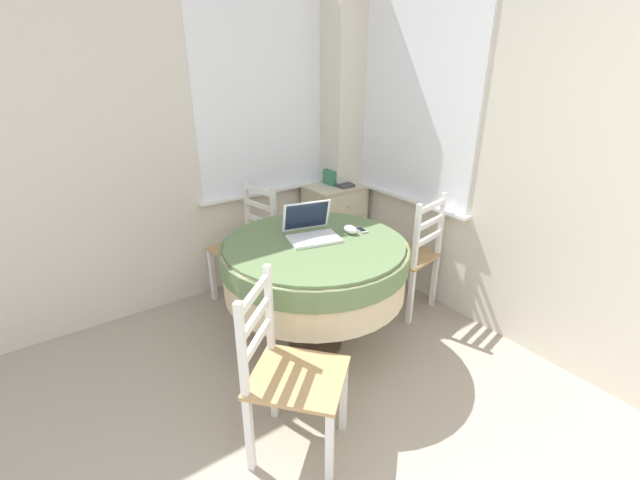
{
  "coord_description": "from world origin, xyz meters",
  "views": [
    {
      "loc": [
        -0.45,
        -0.14,
        1.8
      ],
      "look_at": [
        1.07,
        1.97,
        0.68
      ],
      "focal_mm": 24.0,
      "sensor_mm": 36.0,
      "label": 1
    }
  ],
  "objects_px": {
    "round_dining_table": "(315,264)",
    "corner_cabinet": "(334,226)",
    "computer_mouse": "(350,230)",
    "storage_box": "(335,176)",
    "dining_chair_near_back_window": "(247,246)",
    "book_on_cabinet": "(341,184)",
    "dining_chair_near_right_window": "(409,255)",
    "cell_phone": "(361,230)",
    "laptop": "(311,231)",
    "dining_chair_camera_near": "(288,375)"
  },
  "relations": [
    {
      "from": "round_dining_table",
      "to": "corner_cabinet",
      "type": "height_order",
      "value": "corner_cabinet"
    },
    {
      "from": "computer_mouse",
      "to": "storage_box",
      "type": "bearing_deg",
      "value": 57.42
    },
    {
      "from": "computer_mouse",
      "to": "dining_chair_near_back_window",
      "type": "relative_size",
      "value": 0.11
    },
    {
      "from": "storage_box",
      "to": "book_on_cabinet",
      "type": "relative_size",
      "value": 0.74
    },
    {
      "from": "computer_mouse",
      "to": "dining_chair_near_right_window",
      "type": "relative_size",
      "value": 0.11
    },
    {
      "from": "dining_chair_near_right_window",
      "to": "book_on_cabinet",
      "type": "bearing_deg",
      "value": 87.55
    },
    {
      "from": "round_dining_table",
      "to": "computer_mouse",
      "type": "relative_size",
      "value": 11.14
    },
    {
      "from": "cell_phone",
      "to": "storage_box",
      "type": "distance_m",
      "value": 1.09
    },
    {
      "from": "laptop",
      "to": "corner_cabinet",
      "type": "distance_m",
      "value": 1.23
    },
    {
      "from": "round_dining_table",
      "to": "dining_chair_near_right_window",
      "type": "bearing_deg",
      "value": -1.43
    },
    {
      "from": "round_dining_table",
      "to": "dining_chair_near_right_window",
      "type": "height_order",
      "value": "dining_chair_near_right_window"
    },
    {
      "from": "laptop",
      "to": "book_on_cabinet",
      "type": "distance_m",
      "value": 1.16
    },
    {
      "from": "dining_chair_camera_near",
      "to": "book_on_cabinet",
      "type": "height_order",
      "value": "dining_chair_camera_near"
    },
    {
      "from": "book_on_cabinet",
      "to": "dining_chair_camera_near",
      "type": "bearing_deg",
      "value": -135.08
    },
    {
      "from": "dining_chair_near_back_window",
      "to": "book_on_cabinet",
      "type": "xyz_separation_m",
      "value": [
        0.93,
        0.01,
        0.34
      ]
    },
    {
      "from": "cell_phone",
      "to": "dining_chair_near_back_window",
      "type": "distance_m",
      "value": 1.01
    },
    {
      "from": "computer_mouse",
      "to": "book_on_cabinet",
      "type": "xyz_separation_m",
      "value": [
        0.61,
        0.87,
        -0.0
      ]
    },
    {
      "from": "computer_mouse",
      "to": "cell_phone",
      "type": "relative_size",
      "value": 0.96
    },
    {
      "from": "laptop",
      "to": "book_on_cabinet",
      "type": "relative_size",
      "value": 1.64
    },
    {
      "from": "round_dining_table",
      "to": "dining_chair_camera_near",
      "type": "height_order",
      "value": "dining_chair_camera_near"
    },
    {
      "from": "computer_mouse",
      "to": "corner_cabinet",
      "type": "height_order",
      "value": "computer_mouse"
    },
    {
      "from": "dining_chair_near_right_window",
      "to": "dining_chair_camera_near",
      "type": "distance_m",
      "value": 1.53
    },
    {
      "from": "dining_chair_near_right_window",
      "to": "book_on_cabinet",
      "type": "distance_m",
      "value": 0.93
    },
    {
      "from": "book_on_cabinet",
      "to": "laptop",
      "type": "bearing_deg",
      "value": -137.64
    },
    {
      "from": "corner_cabinet",
      "to": "storage_box",
      "type": "height_order",
      "value": "storage_box"
    },
    {
      "from": "dining_chair_camera_near",
      "to": "laptop",
      "type": "bearing_deg",
      "value": 48.24
    },
    {
      "from": "laptop",
      "to": "dining_chair_near_back_window",
      "type": "bearing_deg",
      "value": 95.77
    },
    {
      "from": "round_dining_table",
      "to": "computer_mouse",
      "type": "xyz_separation_m",
      "value": [
        0.26,
        -0.02,
        0.18
      ]
    },
    {
      "from": "cell_phone",
      "to": "computer_mouse",
      "type": "bearing_deg",
      "value": 176.83
    },
    {
      "from": "laptop",
      "to": "storage_box",
      "type": "height_order",
      "value": "laptop"
    },
    {
      "from": "dining_chair_near_right_window",
      "to": "dining_chair_camera_near",
      "type": "bearing_deg",
      "value": -157.79
    },
    {
      "from": "round_dining_table",
      "to": "book_on_cabinet",
      "type": "bearing_deg",
      "value": 43.99
    },
    {
      "from": "laptop",
      "to": "round_dining_table",
      "type": "bearing_deg",
      "value": -109.21
    },
    {
      "from": "round_dining_table",
      "to": "computer_mouse",
      "type": "distance_m",
      "value": 0.32
    },
    {
      "from": "round_dining_table",
      "to": "dining_chair_camera_near",
      "type": "xyz_separation_m",
      "value": [
        -0.57,
        -0.6,
        -0.17
      ]
    },
    {
      "from": "dining_chair_near_right_window",
      "to": "corner_cabinet",
      "type": "distance_m",
      "value": 0.91
    },
    {
      "from": "dining_chair_near_right_window",
      "to": "storage_box",
      "type": "xyz_separation_m",
      "value": [
        0.03,
        0.95,
        0.39
      ]
    },
    {
      "from": "corner_cabinet",
      "to": "book_on_cabinet",
      "type": "relative_size",
      "value": 3.48
    },
    {
      "from": "laptop",
      "to": "cell_phone",
      "type": "relative_size",
      "value": 3.36
    },
    {
      "from": "dining_chair_near_right_window",
      "to": "book_on_cabinet",
      "type": "relative_size",
      "value": 4.13
    },
    {
      "from": "computer_mouse",
      "to": "dining_chair_camera_near",
      "type": "height_order",
      "value": "dining_chair_camera_near"
    },
    {
      "from": "laptop",
      "to": "book_on_cabinet",
      "type": "bearing_deg",
      "value": 42.36
    },
    {
      "from": "dining_chair_camera_near",
      "to": "storage_box",
      "type": "bearing_deg",
      "value": 46.58
    },
    {
      "from": "book_on_cabinet",
      "to": "corner_cabinet",
      "type": "bearing_deg",
      "value": 136.93
    },
    {
      "from": "dining_chair_near_back_window",
      "to": "storage_box",
      "type": "height_order",
      "value": "dining_chair_near_back_window"
    },
    {
      "from": "computer_mouse",
      "to": "dining_chair_near_back_window",
      "type": "distance_m",
      "value": 0.98
    },
    {
      "from": "storage_box",
      "to": "book_on_cabinet",
      "type": "xyz_separation_m",
      "value": [
        0.01,
        -0.08,
        -0.05
      ]
    },
    {
      "from": "cell_phone",
      "to": "book_on_cabinet",
      "type": "relative_size",
      "value": 0.49
    },
    {
      "from": "dining_chair_near_back_window",
      "to": "storage_box",
      "type": "bearing_deg",
      "value": 5.69
    },
    {
      "from": "laptop",
      "to": "dining_chair_camera_near",
      "type": "bearing_deg",
      "value": -131.76
    }
  ]
}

